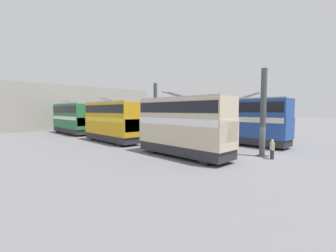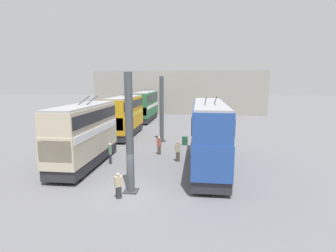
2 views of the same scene
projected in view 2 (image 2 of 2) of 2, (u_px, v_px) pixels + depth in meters
ground_plane at (130, 193)px, 16.41m from camera, size 240.00×240.00×0.00m
depot_back_wall at (178, 93)px, 54.16m from camera, size 0.50×36.00×9.06m
support_column_near at (130, 136)px, 16.03m from camera, size 0.87×0.87×7.47m
support_column_far at (162, 111)px, 29.92m from camera, size 0.87×0.87×7.47m
bus_left_near at (209, 132)px, 20.64m from camera, size 11.44×2.54×5.90m
bus_right_near at (84, 132)px, 21.21m from camera, size 9.01×2.54×5.68m
bus_right_mid at (125, 114)px, 33.03m from camera, size 9.72×2.54×5.64m
bus_right_far at (146, 104)px, 46.17m from camera, size 10.85×2.54×5.72m
person_by_left_row at (178, 151)px, 22.77m from camera, size 0.34×0.47×1.80m
person_by_right_row at (110, 153)px, 22.11m from camera, size 0.48×0.39×1.80m
person_aisle_midway at (159, 145)px, 24.90m from camera, size 0.36×0.47×1.76m
person_aisle_foreground at (118, 185)px, 15.54m from camera, size 0.46×0.48×1.60m
oil_drum at (185, 141)px, 28.76m from camera, size 0.63×0.63×0.94m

